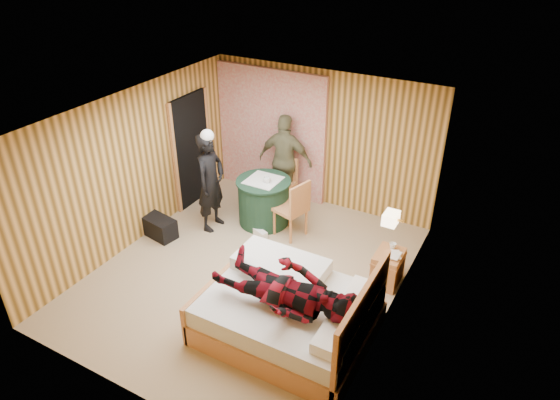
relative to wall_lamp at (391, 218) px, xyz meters
The scene contains 23 objects.
floor 2.36m from the wall_lamp, 166.83° to the right, with size 4.20×5.00×0.01m, color tan.
ceiling 2.31m from the wall_lamp, 166.83° to the right, with size 4.20×5.00×0.01m, color white.
wall_back 2.81m from the wall_lamp, 133.17° to the left, with size 4.20×0.02×2.50m, color #EDB25B.
wall_left 4.05m from the wall_lamp, behind, with size 0.02×5.00×2.50m, color #EDB25B.
wall_right 0.49m from the wall_lamp, 68.55° to the right, with size 0.02×5.00×2.50m, color #EDB25B.
curtain 3.53m from the wall_lamp, 145.89° to the left, with size 2.20×0.08×2.40m, color beige.
doorway 4.10m from the wall_lamp, 166.59° to the left, with size 0.06×0.90×2.05m, color black.
wall_lamp is the anchor object (origin of this frame).
bed 1.77m from the wall_lamp, 122.92° to the right, with size 2.09×1.65×1.13m.
nightstand 1.09m from the wall_lamp, 97.25° to the left, with size 0.39×0.53×0.51m.
round_table 2.76m from the wall_lamp, 159.90° to the left, with size 0.94×0.94×0.83m.
chair_far 3.04m from the wall_lamp, 146.27° to the left, with size 0.47×0.47×0.93m.
chair_near 2.06m from the wall_lamp, 157.34° to the left, with size 0.57×0.57×1.03m.
duffel_bag 3.95m from the wall_lamp, behind, with size 0.60×0.32×0.34m, color black.
sneaker_left 2.52m from the wall_lamp, behind, with size 0.24×0.10×0.11m, color white.
sneaker_right 2.64m from the wall_lamp, 168.36° to the left, with size 0.27×0.11×0.12m, color white.
woman_standing 3.20m from the wall_lamp, behind, with size 0.62×0.41×1.71m, color black.
man_at_table 3.01m from the wall_lamp, 145.60° to the left, with size 1.01×0.42×1.72m, color #706D4A.
man_on_bed 1.69m from the wall_lamp, 117.78° to the right, with size 1.77×0.67×0.86m, color maroon.
book_lower 0.83m from the wall_lamp, 98.49° to the left, with size 0.17×0.22×0.02m, color white.
book_upper 0.81m from the wall_lamp, 98.49° to the left, with size 0.16×0.22×0.02m, color white.
cup_nightstand 0.88m from the wall_lamp, 95.26° to the left, with size 0.10×0.10×0.09m, color white.
cup_table 2.54m from the wall_lamp, 160.19° to the left, with size 0.12×0.12×0.10m, color white.
Camera 1 is at (3.30, -5.04, 4.72)m, focal length 32.00 mm.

